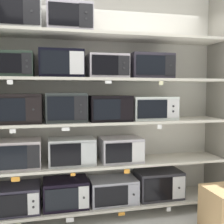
{
  "coord_description": "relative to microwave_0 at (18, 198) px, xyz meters",
  "views": [
    {
      "loc": [
        -0.75,
        -3.13,
        1.51
      ],
      "look_at": [
        0.0,
        0.0,
        1.25
      ],
      "focal_mm": 43.82,
      "sensor_mm": 36.0,
      "label": 1
    }
  ],
  "objects": [
    {
      "name": "back_panel",
      "position": [
        1.08,
        0.26,
        1.07
      ],
      "size": [
        2.98,
        0.04,
        2.76
      ],
      "primitive_type": "cube",
      "color": "beige",
      "rests_on": "ground"
    },
    {
      "name": "upright_right",
      "position": [
        2.5,
        0.0,
        1.07
      ],
      "size": [
        0.05,
        0.48,
        2.76
      ],
      "primitive_type": "cube",
      "color": "gray",
      "rests_on": "ground"
    },
    {
      "name": "shelf_0",
      "position": [
        1.08,
        0.0,
        -0.16
      ],
      "size": [
        2.78,
        0.48,
        0.03
      ],
      "primitive_type": "cube",
      "color": "beige",
      "rests_on": "ground"
    },
    {
      "name": "microwave_0",
      "position": [
        0.0,
        0.0,
        0.0
      ],
      "size": [
        0.49,
        0.42,
        0.29
      ],
      "color": "#2A2736",
      "rests_on": "shelf_0"
    },
    {
      "name": "microwave_1",
      "position": [
        0.53,
        0.0,
        0.01
      ],
      "size": [
        0.51,
        0.39,
        0.32
      ],
      "color": "black",
      "rests_on": "shelf_0"
    },
    {
      "name": "microwave_2",
      "position": [
        1.1,
        0.0,
        -0.0
      ],
      "size": [
        0.56,
        0.39,
        0.28
      ],
      "color": "#9899A6",
      "rests_on": "shelf_0"
    },
    {
      "name": "microwave_3",
      "position": [
        1.69,
        0.0,
        0.02
      ],
      "size": [
        0.56,
        0.37,
        0.34
      ],
      "color": "#2E2D34",
      "rests_on": "shelf_0"
    },
    {
      "name": "price_tag_1",
      "position": [
        0.56,
        -0.24,
        -0.2
      ],
      "size": [
        0.08,
        0.0,
        0.05
      ],
      "primitive_type": "cube",
      "color": "white"
    },
    {
      "name": "price_tag_2",
      "position": [
        1.14,
        -0.24,
        -0.2
      ],
      "size": [
        0.08,
        0.0,
        0.04
      ],
      "primitive_type": "cube",
      "color": "orange"
    },
    {
      "name": "price_tag_3",
      "position": [
        1.72,
        -0.24,
        -0.2
      ],
      "size": [
        0.05,
        0.0,
        0.05
      ],
      "primitive_type": "cube",
      "color": "white"
    },
    {
      "name": "shelf_1",
      "position": [
        1.08,
        0.0,
        0.34
      ],
      "size": [
        2.78,
        0.48,
        0.03
      ],
      "primitive_type": "cube",
      "color": "beige"
    },
    {
      "name": "microwave_4",
      "position": [
        0.01,
        0.0,
        0.5
      ],
      "size": [
        0.51,
        0.37,
        0.31
      ],
      "color": "#BFB4B7",
      "rests_on": "shelf_1"
    },
    {
      "name": "microwave_5",
      "position": [
        0.6,
        0.0,
        0.5
      ],
      "size": [
        0.53,
        0.35,
        0.3
      ],
      "color": "#BABEC1",
      "rests_on": "shelf_1"
    },
    {
      "name": "microwave_6",
      "position": [
        1.19,
        0.0,
        0.49
      ],
      "size": [
        0.49,
        0.38,
        0.29
      ],
      "color": "#B5B0BA",
      "rests_on": "shelf_1"
    },
    {
      "name": "price_tag_4",
      "position": [
        0.01,
        -0.24,
        0.29
      ],
      "size": [
        0.09,
        0.0,
        0.05
      ],
      "primitive_type": "cube",
      "color": "orange"
    },
    {
      "name": "price_tag_5",
      "position": [
        0.59,
        -0.24,
        0.3
      ],
      "size": [
        0.05,
        0.0,
        0.03
      ],
      "primitive_type": "cube",
      "color": "orange"
    },
    {
      "name": "price_tag_6",
      "position": [
        1.2,
        -0.24,
        0.29
      ],
      "size": [
        0.07,
        0.0,
        0.05
      ],
      "primitive_type": "cube",
      "color": "orange"
    },
    {
      "name": "shelf_2",
      "position": [
        1.08,
        0.0,
        0.83
      ],
      "size": [
        2.78,
        0.48,
        0.03
      ],
      "primitive_type": "cube",
      "color": "beige"
    },
    {
      "name": "microwave_7",
      "position": [
        0.02,
        0.0,
        1.0
      ],
      "size": [
        0.53,
        0.41,
        0.32
      ],
      "color": "black",
      "rests_on": "shelf_2"
    },
    {
      "name": "microwave_8",
      "position": [
        0.55,
        0.0,
        1.01
      ],
      "size": [
        0.45,
        0.38,
        0.33
      ],
      "color": "#2E3534",
      "rests_on": "shelf_2"
    },
    {
      "name": "microwave_9",
      "position": [
        1.05,
        0.0,
        0.99
      ],
      "size": [
        0.48,
        0.42,
        0.29
      ],
      "color": "black",
      "rests_on": "shelf_2"
    },
    {
      "name": "microwave_10",
      "position": [
        1.59,
        0.0,
        0.98
      ],
      "size": [
        0.55,
        0.35,
        0.28
      ],
      "color": "silver",
      "rests_on": "shelf_2"
    },
    {
      "name": "price_tag_7",
      "position": [
        -0.01,
        -0.24,
        0.79
      ],
      "size": [
        0.06,
        0.0,
        0.04
      ],
      "primitive_type": "cube",
      "color": "white"
    },
    {
      "name": "price_tag_8",
      "position": [
        0.52,
        -0.24,
        0.79
      ],
      "size": [
        0.08,
        0.0,
        0.04
      ],
      "primitive_type": "cube",
      "color": "white"
    },
    {
      "name": "price_tag_9",
      "position": [
        1.58,
        -0.24,
        0.79
      ],
      "size": [
        0.05,
        0.0,
        0.05
      ],
      "primitive_type": "cube",
      "color": "white"
    },
    {
      "name": "shelf_3",
      "position": [
        1.08,
        0.0,
        1.32
      ],
      "size": [
        2.78,
        0.48,
        0.03
      ],
      "primitive_type": "cube",
      "color": "beige"
    },
    {
      "name": "microwave_11",
      "position": [
        -0.02,
        0.0,
        1.47
      ],
      "size": [
        0.45,
        0.43,
        0.26
      ],
      "color": "#26352B",
      "rests_on": "shelf_3"
    },
    {
      "name": "microwave_12",
      "position": [
        0.5,
        0.0,
        1.49
      ],
      "size": [
        0.48,
        0.42,
        0.3
      ],
      "color": "black",
      "rests_on": "shelf_3"
    },
    {
      "name": "microwave_13",
      "position": [
        1.02,
        0.0,
        1.47
      ],
      "size": [
        0.45,
        0.42,
        0.27
      ],
      "color": "#BDB5BE",
      "rests_on": "shelf_3"
    },
    {
      "name": "microwave_14",
      "position": [
        1.55,
        0.0,
        1.49
      ],
      "size": [
        0.51,
        0.37,
        0.29
      ],
      "color": "#2F2B36",
      "rests_on": "shelf_3"
    },
    {
      "name": "price_tag_10",
      "position": [
        -0.02,
        -0.24,
        1.28
      ],
      "size": [
        0.06,
        0.0,
        0.05
      ],
      "primitive_type": "cube",
      "color": "white"
    },
    {
      "name": "price_tag_11",
      "position": [
        0.98,
        -0.24,
        1.29
      ],
      "size": [
        0.07,
        0.0,
        0.03
      ],
      "primitive_type": "cube",
      "color": "white"
    },
    {
      "name": "price_tag_12",
      "position": [
        1.6,
        -0.24,
        1.28
      ],
      "size": [
        0.05,
        0.0,
        0.04
      ],
      "primitive_type": "cube",
      "color": "beige"
    },
    {
      "name": "shelf_4",
      "position": [
        1.08,
        0.0,
        1.82
      ],
      "size": [
        2.78,
        0.48,
        0.03
      ],
      "primitive_type": "cube",
      "color": "beige"
    },
    {
      "name": "microwave_15",
      "position": [
        0.03,
        0.0,
        2.0
      ],
      "size": [
        0.54,
        0.36,
        0.34
      ],
      "color": "#A5A6A4",
      "rests_on": "shelf_4"
    },
    {
      "name": "microwave_16",
      "position": [
        0.59,
        0.0,
        1.99
      ],
      "size": [
        0.49,
        0.39,
        0.31
      ],
      "color": "#A49EAA",
      "rests_on": "shelf_4"
    }
  ]
}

